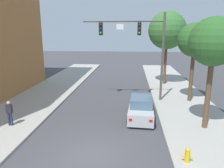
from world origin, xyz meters
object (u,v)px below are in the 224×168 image
(pedestrian_sidewalk_left_walker, at_px, (10,112))
(street_tree_third, at_px, (167,30))
(street_tree_nearest, at_px, (214,43))
(traffic_signal_mast, at_px, (140,41))
(street_tree_second, at_px, (195,41))
(fire_hydrant, at_px, (187,155))
(car_lead_silver, at_px, (141,108))

(pedestrian_sidewalk_left_walker, distance_m, street_tree_third, 18.03)
(street_tree_nearest, bearing_deg, street_tree_third, 94.10)
(traffic_signal_mast, bearing_deg, street_tree_third, 63.39)
(street_tree_second, bearing_deg, street_tree_nearest, -94.70)
(traffic_signal_mast, height_order, street_tree_second, traffic_signal_mast)
(traffic_signal_mast, height_order, street_tree_third, street_tree_third)
(traffic_signal_mast, bearing_deg, fire_hydrant, -77.99)
(traffic_signal_mast, xyz_separation_m, fire_hydrant, (2.01, -9.44, -4.85))
(car_lead_silver, xyz_separation_m, street_tree_nearest, (3.97, -1.55, 4.74))
(car_lead_silver, relative_size, street_tree_nearest, 0.63)
(street_tree_second, bearing_deg, traffic_signal_mast, -179.45)
(traffic_signal_mast, distance_m, street_tree_third, 7.22)
(street_tree_nearest, relative_size, street_tree_second, 1.02)
(street_tree_nearest, bearing_deg, fire_hydrant, -117.43)
(pedestrian_sidewalk_left_walker, height_order, street_tree_second, street_tree_second)
(car_lead_silver, distance_m, fire_hydrant, 5.83)
(street_tree_nearest, bearing_deg, street_tree_second, 85.30)
(traffic_signal_mast, relative_size, street_tree_nearest, 1.10)
(pedestrian_sidewalk_left_walker, bearing_deg, fire_hydrant, -16.44)
(traffic_signal_mast, xyz_separation_m, pedestrian_sidewalk_left_walker, (-8.41, -6.36, -4.30))
(traffic_signal_mast, distance_m, fire_hydrant, 10.80)
(pedestrian_sidewalk_left_walker, distance_m, street_tree_second, 15.06)
(traffic_signal_mast, height_order, street_tree_nearest, traffic_signal_mast)
(street_tree_nearest, distance_m, street_tree_third, 11.95)
(pedestrian_sidewalk_left_walker, bearing_deg, traffic_signal_mast, 37.10)
(street_tree_second, bearing_deg, street_tree_third, 101.61)
(street_tree_nearest, distance_m, street_tree_second, 5.55)
(car_lead_silver, bearing_deg, street_tree_nearest, -21.38)
(pedestrian_sidewalk_left_walker, distance_m, street_tree_nearest, 13.25)
(traffic_signal_mast, distance_m, street_tree_nearest, 6.83)
(street_tree_second, bearing_deg, pedestrian_sidewalk_left_walker, -153.64)
(fire_hydrant, xyz_separation_m, street_tree_second, (2.51, 9.48, 4.88))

